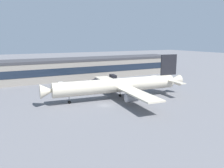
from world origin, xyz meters
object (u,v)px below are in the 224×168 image
Objects in this scene: belt_loader at (95,80)px; baggage_tug at (61,84)px; stair_truck at (113,78)px; airliner at (119,85)px.

baggage_tug is at bearing -179.08° from belt_loader.
stair_truck reaches higher than belt_loader.
airliner is 9.38× the size of belt_loader.
baggage_tug is (-28.32, 0.59, -0.89)m from stair_truck.
stair_truck is at bearing -1.20° from baggage_tug.
airliner is 34.27m from belt_loader.
belt_loader is at bearing 81.56° from airliner.
airliner is 8.98× the size of stair_truck.
airliner is 36.17m from stair_truck.
airliner is 36.18m from baggage_tug.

